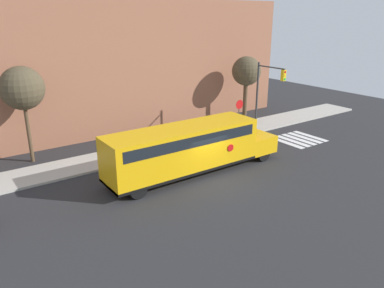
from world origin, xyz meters
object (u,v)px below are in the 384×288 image
traffic_light (265,89)px  stop_sign (239,111)px  school_bus (188,147)px  tree_far_sidewalk (22,89)px  tree_near_sidewalk (246,72)px

traffic_light → stop_sign: bearing=133.8°
school_bus → tree_far_sidewalk: bearing=133.4°
school_bus → tree_near_sidewalk: tree_near_sidewalk is taller
traffic_light → tree_near_sidewalk: size_ratio=0.99×
traffic_light → tree_far_sidewalk: 17.35m
school_bus → tree_far_sidewalk: (-7.25, 7.66, 3.12)m
stop_sign → traffic_light: size_ratio=0.49×
school_bus → tree_near_sidewalk: bearing=32.5°
school_bus → tree_far_sidewalk: tree_far_sidewalk is taller
traffic_light → tree_far_sidewalk: tree_far_sidewalk is taller
tree_near_sidewalk → tree_far_sidewalk: size_ratio=0.92×
traffic_light → tree_far_sidewalk: (-16.68, 4.62, 1.14)m
stop_sign → tree_far_sidewalk: (-15.33, 3.21, 3.01)m
stop_sign → traffic_light: traffic_light is taller
stop_sign → traffic_light: (1.35, -1.41, 1.87)m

